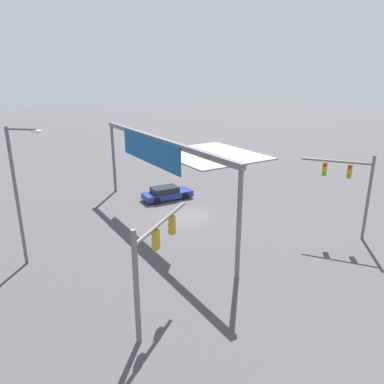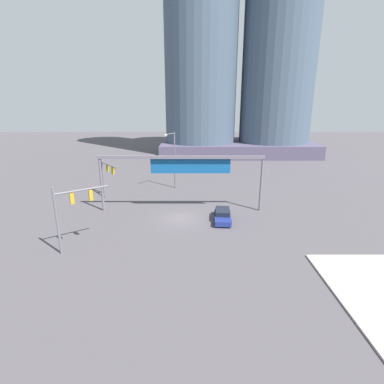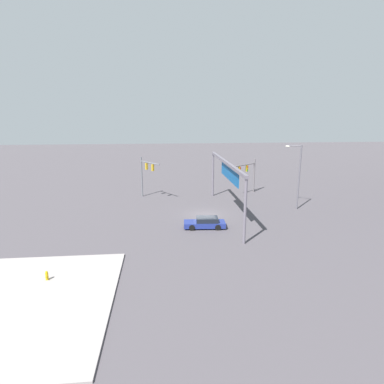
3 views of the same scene
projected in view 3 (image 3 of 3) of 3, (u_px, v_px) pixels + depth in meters
ground_plane at (205, 215)px, 40.06m from camera, size 200.17×200.17×0.00m
sidewalk_corner at (19, 303)px, 21.18m from camera, size 14.11×12.23×0.15m
traffic_signal_near_corner at (249, 171)px, 50.15m from camera, size 3.36×4.38×5.32m
traffic_signal_opposite_side at (146, 171)px, 47.28m from camera, size 3.87×2.83×6.01m
streetlamp_curved_arm at (298, 173)px, 41.49m from camera, size 1.55×1.78×8.39m
overhead_sign_gantry at (227, 171)px, 38.67m from camera, size 19.33×0.43×6.71m
sedan_car_approaching at (205, 223)px, 35.36m from camera, size 2.07×4.63×1.21m
fire_hydrant_on_curb at (47, 276)px, 23.98m from camera, size 0.33×0.22×0.71m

